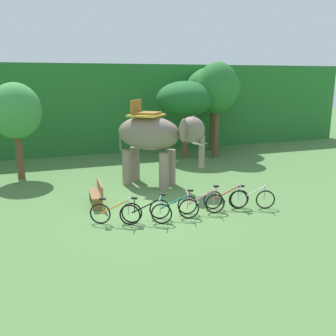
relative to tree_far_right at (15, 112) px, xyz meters
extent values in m
plane|color=#4C753D|center=(4.79, -6.47, -3.19)|extent=(80.00, 80.00, 0.00)
cube|color=#28702D|center=(4.79, 7.63, -0.42)|extent=(36.00, 6.00, 5.55)
cylinder|color=brown|center=(0.00, 0.00, -2.16)|extent=(0.35, 0.35, 2.06)
ellipsoid|color=#3D8E42|center=(0.00, 0.00, 0.04)|extent=(2.34, 2.34, 2.59)
cylinder|color=brown|center=(9.19, 1.73, -1.89)|extent=(0.35, 0.35, 2.60)
ellipsoid|color=#1E6028|center=(9.19, 1.73, 0.32)|extent=(3.36, 3.36, 2.04)
cylinder|color=brown|center=(11.04, 1.33, -1.81)|extent=(0.33, 0.33, 2.77)
ellipsoid|color=#28702D|center=(11.04, 1.33, 0.93)|extent=(2.45, 2.45, 3.01)
cylinder|color=brown|center=(11.90, 3.59, -1.75)|extent=(0.31, 0.31, 2.88)
ellipsoid|color=#28702D|center=(11.90, 3.59, 0.88)|extent=(3.53, 3.53, 2.66)
ellipsoid|color=gray|center=(5.48, -3.12, -0.84)|extent=(3.10, 2.98, 1.50)
cylinder|color=gray|center=(6.40, -3.43, -2.39)|extent=(0.44, 0.44, 1.60)
cylinder|color=gray|center=(5.89, -4.00, -2.39)|extent=(0.44, 0.44, 1.60)
cylinder|color=gray|center=(5.06, -2.23, -2.39)|extent=(0.44, 0.44, 1.60)
cylinder|color=gray|center=(4.55, -2.81, -2.39)|extent=(0.44, 0.44, 1.60)
ellipsoid|color=gray|center=(6.97, -4.45, -0.59)|extent=(1.49, 1.48, 1.10)
ellipsoid|color=gray|center=(7.27, -3.89, -0.54)|extent=(0.68, 0.73, 0.96)
ellipsoid|color=gray|center=(6.44, -4.81, -0.54)|extent=(0.68, 0.73, 0.96)
cylinder|color=gray|center=(7.30, -4.75, -1.49)|extent=(0.26, 0.26, 1.40)
cone|color=beige|center=(7.41, -4.55, -1.14)|extent=(0.50, 0.46, 0.21)
cone|color=beige|center=(7.12, -4.88, -1.14)|extent=(0.50, 0.46, 0.21)
cube|color=gold|center=(5.40, -3.05, -0.06)|extent=(1.86, 1.86, 0.08)
cube|color=olive|center=(5.40, -3.05, 0.03)|extent=(1.42, 1.40, 0.10)
cube|color=olive|center=(5.03, -2.72, 0.31)|extent=(0.67, 0.74, 0.56)
cylinder|color=gray|center=(4.42, -2.17, -1.29)|extent=(0.08, 0.08, 0.90)
torus|color=black|center=(2.58, -7.09, -2.84)|extent=(0.66, 0.35, 0.71)
torus|color=black|center=(3.48, -7.53, -2.84)|extent=(0.66, 0.35, 0.71)
cylinder|color=orange|center=(3.01, -7.30, -2.59)|extent=(0.89, 0.46, 0.54)
cylinder|color=orange|center=(2.67, -7.13, -2.58)|extent=(0.03, 0.03, 0.52)
cube|color=black|center=(2.67, -7.13, -2.32)|extent=(0.22, 0.18, 0.06)
cylinder|color=#9E9EA3|center=(3.43, -7.50, -2.56)|extent=(0.03, 0.03, 0.55)
cylinder|color=#9E9EA3|center=(3.43, -7.50, -2.29)|extent=(0.26, 0.48, 0.03)
torus|color=black|center=(3.58, -7.37, -2.84)|extent=(0.67, 0.34, 0.71)
torus|color=black|center=(4.49, -7.78, -2.84)|extent=(0.67, 0.34, 0.71)
cylinder|color=black|center=(4.01, -7.57, -2.59)|extent=(0.90, 0.44, 0.54)
cylinder|color=black|center=(3.67, -7.41, -2.58)|extent=(0.03, 0.03, 0.52)
cube|color=black|center=(3.67, -7.41, -2.32)|extent=(0.22, 0.17, 0.06)
cylinder|color=#9E9EA3|center=(4.44, -7.76, -2.56)|extent=(0.03, 0.03, 0.55)
cylinder|color=#9E9EA3|center=(4.44, -7.76, -2.29)|extent=(0.24, 0.49, 0.03)
torus|color=black|center=(4.57, -7.33, -2.84)|extent=(0.69, 0.26, 0.71)
torus|color=black|center=(5.52, -7.64, -2.84)|extent=(0.69, 0.26, 0.71)
cylinder|color=teal|center=(5.02, -7.48, -2.59)|extent=(0.94, 0.34, 0.54)
cylinder|color=teal|center=(4.67, -7.36, -2.58)|extent=(0.03, 0.03, 0.52)
cube|color=black|center=(4.67, -7.36, -2.32)|extent=(0.22, 0.16, 0.06)
cylinder|color=#9E9EA3|center=(5.48, -7.62, -2.56)|extent=(0.03, 0.03, 0.55)
cylinder|color=#9E9EA3|center=(5.48, -7.62, -2.29)|extent=(0.19, 0.50, 0.03)
torus|color=black|center=(5.64, -7.23, -2.84)|extent=(0.70, 0.21, 0.71)
torus|color=black|center=(6.61, -7.46, -2.84)|extent=(0.70, 0.21, 0.71)
cylinder|color=pink|center=(6.10, -7.34, -2.59)|extent=(0.96, 0.26, 0.54)
cylinder|color=pink|center=(5.73, -7.26, -2.58)|extent=(0.03, 0.03, 0.52)
cube|color=black|center=(5.73, -7.26, -2.32)|extent=(0.22, 0.14, 0.06)
cylinder|color=#9E9EA3|center=(6.56, -7.45, -2.56)|extent=(0.03, 0.03, 0.55)
cylinder|color=#9E9EA3|center=(6.56, -7.45, -2.29)|extent=(0.15, 0.51, 0.03)
torus|color=black|center=(6.73, -7.06, -2.84)|extent=(0.70, 0.21, 0.71)
torus|color=black|center=(7.70, -7.29, -2.84)|extent=(0.70, 0.21, 0.71)
cylinder|color=red|center=(7.19, -7.17, -2.59)|extent=(0.95, 0.27, 0.54)
cylinder|color=red|center=(6.83, -7.08, -2.58)|extent=(0.03, 0.03, 0.52)
cube|color=black|center=(6.83, -7.08, -2.32)|extent=(0.22, 0.14, 0.06)
cylinder|color=#9E9EA3|center=(7.66, -7.28, -2.56)|extent=(0.03, 0.03, 0.55)
cylinder|color=#9E9EA3|center=(7.66, -7.28, -2.29)|extent=(0.15, 0.51, 0.03)
torus|color=black|center=(7.63, -7.33, -2.84)|extent=(0.69, 0.29, 0.71)
torus|color=black|center=(8.57, -7.67, -2.84)|extent=(0.69, 0.29, 0.71)
cylinder|color=silver|center=(8.08, -7.49, -2.59)|extent=(0.93, 0.37, 0.54)
cylinder|color=silver|center=(7.72, -7.37, -2.58)|extent=(0.03, 0.03, 0.52)
cube|color=black|center=(7.72, -7.37, -2.32)|extent=(0.22, 0.16, 0.06)
cylinder|color=#9E9EA3|center=(8.52, -7.65, -2.56)|extent=(0.03, 0.03, 0.55)
cylinder|color=#9E9EA3|center=(8.52, -7.65, -2.29)|extent=(0.21, 0.50, 0.03)
cube|color=brown|center=(2.74, -5.13, -2.74)|extent=(0.48, 1.52, 0.06)
cube|color=brown|center=(2.92, -5.14, -2.50)|extent=(0.14, 1.50, 0.40)
cube|color=brown|center=(2.71, -5.73, -2.97)|extent=(0.36, 0.10, 0.45)
cube|color=brown|center=(2.77, -4.53, -2.97)|extent=(0.36, 0.10, 0.45)
camera|label=1|loc=(0.74, -18.87, 1.55)|focal=40.23mm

